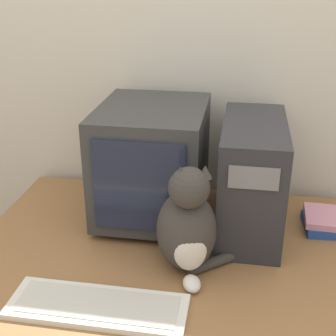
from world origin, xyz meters
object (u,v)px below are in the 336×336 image
keyboard (98,306)px  cat (188,226)px  book_stack (323,221)px  crt_monitor (152,162)px  computer_tower (251,177)px  pen (62,282)px

keyboard → cat: 0.35m
keyboard → book_stack: bearing=39.2°
crt_monitor → keyboard: bearing=-95.2°
computer_tower → keyboard: 0.68m
crt_monitor → cat: bearing=-61.5°
keyboard → pen: 0.17m
keyboard → cat: size_ratio=1.39×
computer_tower → book_stack: bearing=6.7°
computer_tower → cat: computer_tower is taller
crt_monitor → keyboard: size_ratio=0.91×
keyboard → book_stack: book_stack is taller
computer_tower → pen: bearing=-142.4°
book_stack → pen: bearing=-150.9°
computer_tower → keyboard: bearing=-128.1°
computer_tower → book_stack: computer_tower is taller
cat → keyboard: bearing=-149.7°
keyboard → pen: (-0.14, 0.09, -0.01)m
keyboard → pen: keyboard is taller
computer_tower → cat: size_ratio=1.33×
keyboard → computer_tower: bearing=51.9°
keyboard → crt_monitor: bearing=84.8°
crt_monitor → book_stack: size_ratio=2.58×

